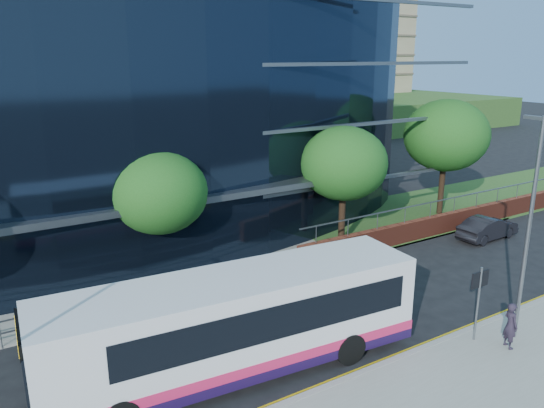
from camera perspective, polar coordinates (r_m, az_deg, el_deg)
ground at (r=19.12m, az=8.22°, el=-16.16°), size 200.00×200.00×0.00m
kerb at (r=18.45m, az=10.31°, el=-17.26°), size 80.00×0.25×0.16m
yellow_line_outer at (r=18.62m, az=9.87°, el=-17.19°), size 80.00×0.08×0.01m
yellow_line_inner at (r=18.71m, az=9.55°, el=-16.99°), size 80.00×0.08×0.01m
far_forecourt at (r=25.72m, az=-19.01°, el=-8.05°), size 50.00×8.00×0.10m
grass_verge at (r=42.95m, az=23.52°, el=0.98°), size 36.00×8.00×0.12m
glass_office at (r=33.80m, az=-20.89°, el=11.27°), size 44.00×23.10×16.00m
retaining_wall at (r=37.61m, az=24.69°, el=-0.25°), size 34.00×0.40×2.11m
guard_railings at (r=21.49m, az=-21.89°, el=-10.92°), size 24.00×0.05×1.10m
apartment_block at (r=81.53m, az=-0.43°, el=16.53°), size 60.00×42.00×30.00m
street_sign at (r=20.19m, az=21.39°, el=-8.46°), size 0.85×0.09×2.80m
tree_far_b at (r=23.78m, az=-12.03°, el=1.17°), size 4.29×4.29×6.05m
tree_far_c at (r=28.19m, az=7.74°, el=4.33°), size 4.62×4.62×6.51m
tree_far_d at (r=35.09m, az=18.22°, el=7.01°), size 5.28×5.28×7.44m
tree_dist_e at (r=62.95m, az=1.64°, el=10.75°), size 4.62×4.62×6.51m
tree_dist_f at (r=74.47m, az=11.26°, el=10.99°), size 4.29×4.29×6.05m
streetlight_east at (r=20.31m, az=25.90°, el=-1.94°), size 0.15×0.77×8.00m
city_bus at (r=17.44m, az=-3.55°, el=-12.63°), size 12.54×3.79×3.35m
parked_car at (r=32.25m, az=22.18°, el=-2.40°), size 4.00×1.53×1.30m
pedestrian at (r=20.64m, az=24.27°, el=-11.81°), size 0.57×0.71×1.68m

